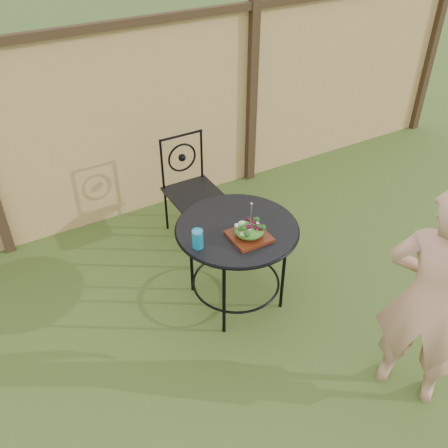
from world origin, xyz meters
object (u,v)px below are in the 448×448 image
Objects in this scene: diner at (430,300)px; salad_plate at (249,236)px; patio_table at (237,242)px; patio_chair at (191,186)px.

diner is 5.91× the size of salad_plate.
diner is at bearing -66.23° from patio_table.
patio_table is at bearing -96.59° from patio_chair.
patio_chair is 1.18m from salad_plate.
patio_table is at bearing -7.38° from diner.
patio_chair is (0.12, 1.00, -0.08)m from patio_table.
diner reaches higher than patio_chair.
diner reaches higher than salad_plate.
salad_plate is at bearing -4.96° from diner.
diner is at bearing -78.91° from patio_chair.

